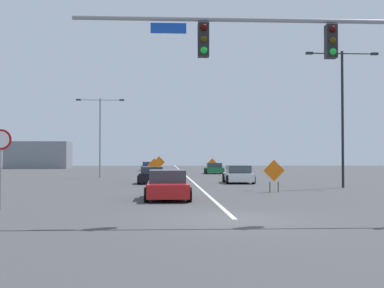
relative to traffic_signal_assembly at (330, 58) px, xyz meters
name	(u,v)px	position (x,y,z in m)	size (l,w,h in m)	color
ground	(235,220)	(-2.99, 0.01, -5.00)	(202.97, 202.97, 0.00)	#444447
road_centre_stripe	(181,171)	(-2.99, 56.39, -5.00)	(0.16, 112.76, 0.01)	white
traffic_signal_assembly	(330,58)	(0.00, 0.00, 0.00)	(12.10, 0.44, 6.78)	gray
stop_sign	(1,153)	(-11.16, 3.42, -2.94)	(0.76, 0.07, 2.94)	gray
street_lamp_mid_left	(100,129)	(-11.34, 32.63, -0.44)	(4.52, 0.24, 7.51)	gray
street_lamp_far_right	(342,106)	(6.01, 15.79, 0.16)	(4.63, 0.24, 8.63)	black
construction_sign_median_far	(154,166)	(-6.14, 29.17, -3.86)	(1.17, 0.21, 1.82)	orange
construction_sign_right_lane	(274,172)	(0.79, 11.90, -3.90)	(1.19, 0.10, 1.78)	orange
construction_sign_right_shoulder	(159,163)	(-5.88, 41.64, -3.72)	(1.34, 0.09, 2.04)	orange
construction_sign_left_lane	(212,164)	(0.85, 49.13, -3.88)	(1.16, 0.14, 1.80)	orange
car_red_far	(167,186)	(-5.05, 7.69, -4.38)	(2.06, 4.41, 1.33)	red
car_white_passing	(238,175)	(0.29, 22.05, -4.39)	(2.17, 4.49, 1.32)	white
car_black_distant	(152,175)	(-6.10, 21.66, -4.41)	(2.04, 3.86, 1.22)	black
car_green_mid	(214,169)	(0.54, 43.65, -4.41)	(2.19, 4.14, 1.27)	#196B38
car_blue_approaching	(149,166)	(-7.60, 57.99, -4.40)	(2.11, 3.99, 1.28)	#1E389E
roadside_building_west	(39,155)	(-27.08, 73.10, -2.69)	(10.54, 5.62, 4.63)	gray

